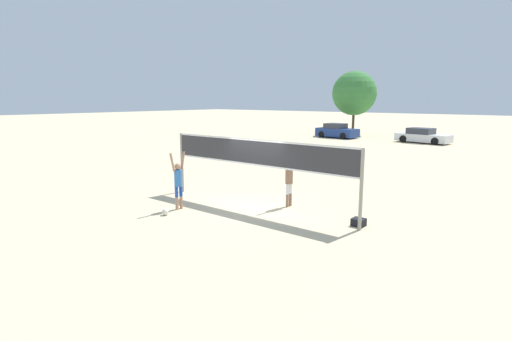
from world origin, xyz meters
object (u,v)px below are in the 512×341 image
player_spiker (178,180)px  parked_car_near (337,131)px  parked_car_mid (422,136)px  tree_left_cluster (354,93)px  gear_bag (359,222)px  volleyball (165,212)px  volleyball_net (256,158)px  player_blocker (289,177)px

player_spiker → parked_car_near: bearing=16.7°
parked_car_mid → tree_left_cluster: 10.18m
player_spiker → parked_car_mid: 28.30m
gear_bag → volleyball: bearing=-151.5°
volleyball_net → player_spiker: (-2.02, -1.91, -0.75)m
volleyball_net → tree_left_cluster: bearing=109.4°
player_blocker → gear_bag: (3.02, -0.54, -1.00)m
player_spiker → volleyball_net: bearing=-46.6°
parked_car_mid → tree_left_cluster: bearing=164.6°
volleyball → tree_left_cluster: size_ratio=0.03×
player_spiker → parked_car_near: (-8.36, 27.85, -0.43)m
volleyball_net → gear_bag: bearing=5.2°
volleyball → volleyball_net: bearing=56.6°
volleyball_net → parked_car_mid: size_ratio=1.68×
parked_car_mid → volleyball: bearing=-81.0°
volleyball → parked_car_mid: (-0.25, 29.10, 0.49)m
volleyball → parked_car_near: (-8.59, 28.65, 0.54)m
gear_bag → parked_car_near: 29.29m
tree_left_cluster → gear_bag: bearing=-64.1°
player_spiker → player_blocker: bearing=-45.6°
parked_car_mid → volleyball_net: bearing=-77.1°
volleyball_net → player_blocker: volleyball_net is taller
player_blocker → tree_left_cluster: size_ratio=0.31×
gear_bag → tree_left_cluster: size_ratio=0.06×
volleyball_net → player_spiker: 2.88m
volleyball_net → player_blocker: size_ratio=3.86×
volleyball → tree_left_cluster: bearing=105.0°
volleyball_net → tree_left_cluster: 32.12m
gear_bag → parked_car_mid: parked_car_mid is taller
volleyball → parked_car_near: bearing=106.7°
volleyball_net → parked_car_mid: bearing=94.4°
player_blocker → parked_car_near: player_blocker is taller
player_blocker → tree_left_cluster: tree_left_cluster is taller
parked_car_near → parked_car_mid: size_ratio=0.91×
volleyball_net → gear_bag: 4.23m
player_spiker → volleyball: bearing=-164.2°
parked_car_near → tree_left_cluster: 5.75m
player_blocker → player_spiker: bearing=-45.6°
player_blocker → parked_car_near: (-11.22, 25.05, -0.46)m
gear_bag → volleyball_net: bearing=-174.8°
parked_car_near → parked_car_mid: 8.35m
volleyball → parked_car_mid: bearing=90.5°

